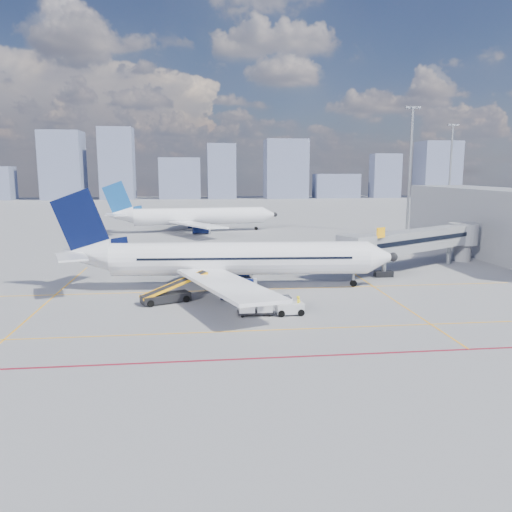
{
  "coord_description": "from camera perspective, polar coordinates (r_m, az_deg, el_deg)",
  "views": [
    {
      "loc": [
        -5.1,
        -44.17,
        12.64
      ],
      "look_at": [
        0.68,
        6.11,
        4.0
      ],
      "focal_mm": 35.0,
      "sensor_mm": 36.0,
      "label": 1
    }
  ],
  "objects": [
    {
      "name": "ground",
      "position": [
        46.22,
        0.03,
        -6.18
      ],
      "size": [
        420.0,
        420.0,
        0.0
      ],
      "primitive_type": "plane",
      "color": "slate",
      "rests_on": "ground"
    },
    {
      "name": "terminal_block",
      "position": [
        83.73,
        26.08,
        3.47
      ],
      "size": [
        10.0,
        42.0,
        10.0
      ],
      "color": "gray",
      "rests_on": "ground"
    },
    {
      "name": "jet_bridge",
      "position": [
        68.03,
        18.39,
        1.67
      ],
      "size": [
        23.55,
        15.78,
        6.3
      ],
      "color": "gray",
      "rests_on": "ground"
    },
    {
      "name": "second_aircraft",
      "position": [
        105.75,
        -7.31,
        4.5
      ],
      "size": [
        36.29,
        31.57,
        10.76
      ],
      "rotation": [
        0.0,
        0.0,
        0.11
      ],
      "color": "white",
      "rests_on": "ground"
    },
    {
      "name": "cargo_dolly",
      "position": [
        44.35,
        -0.07,
        -5.6
      ],
      "size": [
        3.16,
        1.41,
        1.73
      ],
      "rotation": [
        0.0,
        0.0,
        0.0
      ],
      "color": "black",
      "rests_on": "ground"
    },
    {
      "name": "ramp_worker",
      "position": [
        44.86,
        4.89,
        -5.6
      ],
      "size": [
        0.71,
        0.72,
        1.68
      ],
      "primitive_type": "imported",
      "rotation": [
        0.0,
        0.0,
        0.84
      ],
      "color": "yellow",
      "rests_on": "ground"
    },
    {
      "name": "distant_skyline",
      "position": [
        234.54,
        -3.39,
        9.65
      ],
      "size": [
        249.02,
        15.22,
        31.88
      ],
      "color": "slate",
      "rests_on": "ground"
    },
    {
      "name": "baggage_tug",
      "position": [
        44.62,
        3.7,
        -5.71
      ],
      "size": [
        2.52,
        1.6,
        1.69
      ],
      "rotation": [
        0.0,
        0.0,
        0.06
      ],
      "color": "white",
      "rests_on": "ground"
    },
    {
      "name": "belt_loader",
      "position": [
        49.36,
        -10.1,
        -4.45
      ],
      "size": [
        6.71,
        3.95,
        2.75
      ],
      "rotation": [
        0.0,
        0.0,
        0.4
      ],
      "color": "black",
      "rests_on": "ground"
    },
    {
      "name": "apron_markings",
      "position": [
        42.43,
        -0.14,
        -7.63
      ],
      "size": [
        90.0,
        35.12,
        0.01
      ],
      "color": "#FFA60D",
      "rests_on": "ground"
    },
    {
      "name": "floodlight_mast_ne",
      "position": [
        108.13,
        17.19,
        9.76
      ],
      "size": [
        3.2,
        0.61,
        25.45
      ],
      "color": "gray",
      "rests_on": "ground"
    },
    {
      "name": "main_aircraft",
      "position": [
        54.06,
        -3.44,
        -0.36
      ],
      "size": [
        37.16,
        32.35,
        10.91
      ],
      "rotation": [
        0.0,
        0.0,
        -0.06
      ],
      "color": "white",
      "rests_on": "ground"
    },
    {
      "name": "floodlight_mast_far",
      "position": [
        151.38,
        21.33,
        9.39
      ],
      "size": [
        3.2,
        0.61,
        25.45
      ],
      "color": "gray",
      "rests_on": "ground"
    }
  ]
}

